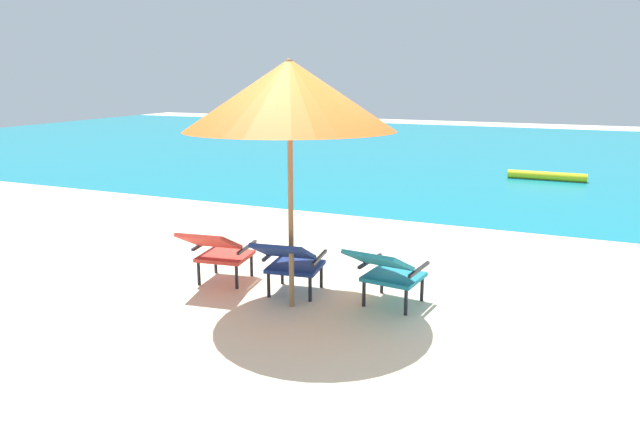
{
  "coord_description": "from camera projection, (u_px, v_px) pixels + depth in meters",
  "views": [
    {
      "loc": [
        2.51,
        -5.25,
        2.22
      ],
      "look_at": [
        0.0,
        0.54,
        0.75
      ],
      "focal_mm": 33.64,
      "sensor_mm": 36.0,
      "label": 1
    }
  ],
  "objects": [
    {
      "name": "ground_plane",
      "position": [
        405.0,
        214.0,
        9.74
      ],
      "size": [
        40.0,
        40.0,
        0.0
      ],
      "primitive_type": "plane",
      "color": "beige"
    },
    {
      "name": "ocean_band",
      "position": [
        485.0,
        152.0,
        17.37
      ],
      "size": [
        40.0,
        18.0,
        0.01
      ],
      "primitive_type": "cube",
      "color": "teal",
      "rests_on": "ground_plane"
    },
    {
      "name": "swim_buoy",
      "position": [
        547.0,
        176.0,
        12.79
      ],
      "size": [
        1.6,
        0.18,
        0.18
      ],
      "primitive_type": "cylinder",
      "rotation": [
        0.0,
        1.57,
        0.0
      ],
      "color": "yellow",
      "rests_on": "ocean_band"
    },
    {
      "name": "lounge_chair_left",
      "position": [
        218.0,
        250.0,
        6.36
      ],
      "size": [
        0.65,
        0.94,
        0.68
      ],
      "color": "red",
      "rests_on": "ground_plane"
    },
    {
      "name": "lounge_chair_center",
      "position": [
        290.0,
        260.0,
        6.0
      ],
      "size": [
        0.65,
        0.94,
        0.68
      ],
      "color": "navy",
      "rests_on": "ground_plane"
    },
    {
      "name": "lounge_chair_right",
      "position": [
        387.0,
        270.0,
        5.71
      ],
      "size": [
        0.64,
        0.93,
        0.68
      ],
      "color": "teal",
      "rests_on": "ground_plane"
    },
    {
      "name": "beach_umbrella_center",
      "position": [
        289.0,
        95.0,
        5.42
      ],
      "size": [
        2.64,
        2.64,
        2.38
      ],
      "color": "olive",
      "rests_on": "ground_plane"
    }
  ]
}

